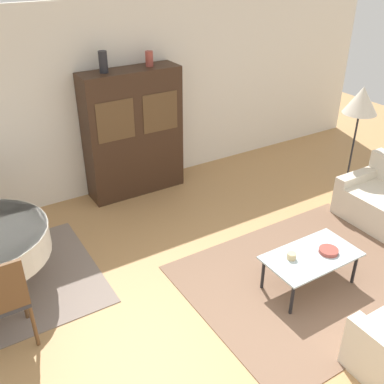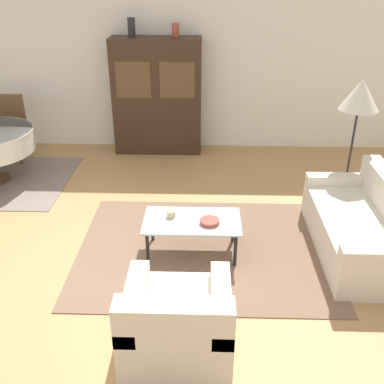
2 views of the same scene
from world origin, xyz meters
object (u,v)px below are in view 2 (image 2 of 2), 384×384
at_px(display_cabinet, 157,97).
at_px(vase_tall, 131,27).
at_px(cup, 171,214).
at_px(vase_short, 175,30).
at_px(coffee_table, 192,223).
at_px(couch, 363,228).
at_px(bowl, 210,222).
at_px(dining_chair_far, 10,123).
at_px(armchair, 177,324).
at_px(floor_lamp, 360,98).

relative_size(display_cabinet, vase_tall, 6.60).
relative_size(display_cabinet, cup, 19.12).
bearing_deg(vase_short, coffee_table, -83.50).
xyz_separation_m(couch, bowl, (-1.66, -0.16, 0.15)).
bearing_deg(display_cabinet, coffee_table, -77.73).
distance_m(couch, vase_short, 3.97).
distance_m(couch, dining_chair_far, 5.42).
distance_m(coffee_table, vase_short, 3.38).
xyz_separation_m(cup, vase_tall, (-0.77, 2.91, 1.51)).
bearing_deg(vase_tall, couch, -45.38).
bearing_deg(couch, vase_tall, 44.62).
relative_size(display_cabinet, vase_short, 9.02).
bearing_deg(armchair, vase_tall, 101.91).
bearing_deg(vase_tall, dining_chair_far, -169.20).
xyz_separation_m(dining_chair_far, vase_tall, (1.95, 0.37, 1.38)).
bearing_deg(vase_tall, armchair, -78.09).
height_order(cup, bowl, cup).
height_order(display_cabinet, vase_short, vase_short).
height_order(couch, vase_tall, vase_tall).
bearing_deg(display_cabinet, vase_tall, 179.85).
xyz_separation_m(coffee_table, cup, (-0.23, 0.07, 0.07)).
height_order(cup, vase_short, vase_short).
relative_size(coffee_table, vase_tall, 3.72).
distance_m(armchair, floor_lamp, 3.51).
height_order(dining_chair_far, floor_lamp, floor_lamp).
height_order(couch, vase_short, vase_short).
relative_size(couch, cup, 18.10).
bearing_deg(floor_lamp, couch, -95.85).
distance_m(couch, cup, 2.08).
xyz_separation_m(display_cabinet, cup, (0.42, -2.91, -0.46)).
bearing_deg(dining_chair_far, armchair, 125.71).
relative_size(cup, vase_short, 0.47).
xyz_separation_m(armchair, coffee_table, (0.08, 1.39, 0.09)).
height_order(floor_lamp, cup, floor_lamp).
xyz_separation_m(coffee_table, display_cabinet, (-0.65, 2.98, 0.54)).
xyz_separation_m(display_cabinet, bowl, (0.83, -3.04, -0.48)).
height_order(couch, dining_chair_far, dining_chair_far).
bearing_deg(bowl, couch, 5.42).
distance_m(couch, floor_lamp, 1.59).
bearing_deg(armchair, coffee_table, 86.92).
height_order(display_cabinet, cup, display_cabinet).
bearing_deg(vase_tall, coffee_table, -71.49).
distance_m(dining_chair_far, vase_short, 2.96).
bearing_deg(cup, coffee_table, -16.92).
xyz_separation_m(dining_chair_far, bowl, (3.14, -2.66, -0.14)).
distance_m(armchair, cup, 1.48).
distance_m(coffee_table, display_cabinet, 3.10).
bearing_deg(dining_chair_far, vase_short, -171.88).
height_order(dining_chair_far, vase_tall, vase_tall).
bearing_deg(floor_lamp, display_cabinet, 146.23).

